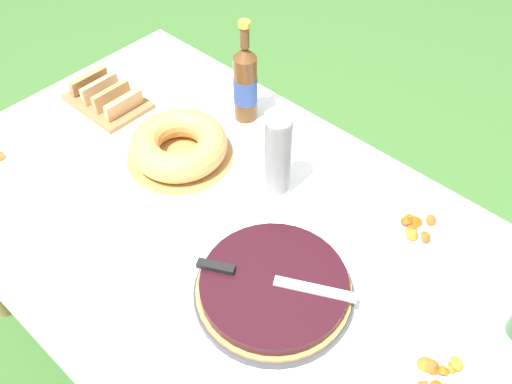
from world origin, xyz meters
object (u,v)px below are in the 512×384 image
snack_plate_right (413,227)px  bread_board (107,98)px  cup_stack (278,155)px  snack_plate_near (440,373)px  serving_knife (262,277)px  cider_bottle_amber (245,83)px  bundt_cake (179,145)px  berry_tart (274,288)px

snack_plate_right → bread_board: (-1.01, -0.21, 0.01)m
cup_stack → snack_plate_near: 0.65m
snack_plate_near → snack_plate_right: same height
serving_knife → bread_board: bread_board is taller
cider_bottle_amber → serving_knife: bearing=-43.4°
cider_bottle_amber → bundt_cake: bearing=-93.3°
bundt_cake → snack_plate_right: (0.65, 0.22, -0.03)m
cup_stack → cider_bottle_amber: size_ratio=0.80×
snack_plate_right → cup_stack: bearing=-159.9°
berry_tart → serving_knife: bearing=-152.0°
berry_tart → cider_bottle_amber: bearing=139.0°
serving_knife → cider_bottle_amber: cider_bottle_amber is taller
snack_plate_near → cup_stack: bearing=164.2°
bundt_cake → snack_plate_near: size_ratio=1.54×
berry_tart → bundt_cake: bundt_cake is taller
cup_stack → snack_plate_near: size_ratio=1.32×
cup_stack → bread_board: 0.67m
bundt_cake → snack_plate_near: bundt_cake is taller
cider_bottle_amber → berry_tart: bearing=-41.0°
berry_tart → bundt_cake: 0.54m
bundt_cake → snack_plate_right: size_ratio=1.57×
bread_board → snack_plate_near: bearing=-4.2°
berry_tart → cup_stack: bearing=130.1°
serving_knife → cider_bottle_amber: bearing=108.7°
bundt_cake → bread_board: (-0.36, 0.01, -0.02)m
serving_knife → cider_bottle_amber: size_ratio=1.02×
snack_plate_near → snack_plate_right: bearing=130.4°
berry_tart → serving_knife: 0.05m
berry_tart → bread_board: size_ratio=1.46×
berry_tart → bundt_cake: size_ratio=1.21×
snack_plate_right → serving_knife: bearing=-111.7°
berry_tart → bundt_cake: bearing=161.8°
cup_stack → bundt_cake: bearing=-162.7°
cup_stack → cider_bottle_amber: bearing=148.3°
berry_tart → cider_bottle_amber: cider_bottle_amber is taller
snack_plate_near → serving_knife: bearing=-166.3°
snack_plate_right → bread_board: bearing=-168.2°
cup_stack → snack_plate_right: bearing=20.1°
serving_knife → cider_bottle_amber: (-0.47, 0.45, 0.07)m
cider_bottle_amber → bread_board: cider_bottle_amber is taller
snack_plate_near → bread_board: size_ratio=0.78×
bundt_cake → snack_plate_near: (0.91, -0.08, -0.03)m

